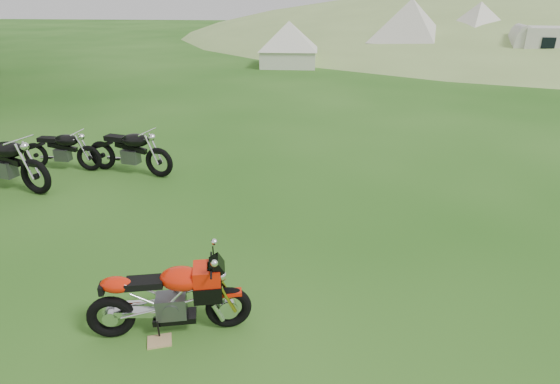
# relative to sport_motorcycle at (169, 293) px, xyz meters

# --- Properties ---
(ground) EXTENTS (120.00, 120.00, 0.00)m
(ground) POSITION_rel_sport_motorcycle_xyz_m (0.75, 1.51, -0.51)
(ground) COLOR #1C4F11
(ground) RESTS_ON ground
(sport_motorcycle) EXTENTS (1.76, 0.80, 1.02)m
(sport_motorcycle) POSITION_rel_sport_motorcycle_xyz_m (0.00, 0.00, 0.00)
(sport_motorcycle) COLOR red
(sport_motorcycle) RESTS_ON ground
(plywood_board) EXTENTS (0.31, 0.28, 0.02)m
(plywood_board) POSITION_rel_sport_motorcycle_xyz_m (-0.09, -0.20, -0.50)
(plywood_board) COLOR tan
(plywood_board) RESTS_ON ground
(vintage_moto_a) EXTENTS (2.20, 1.04, 1.13)m
(vintage_moto_a) POSITION_rel_sport_motorcycle_xyz_m (-4.44, 3.75, 0.05)
(vintage_moto_a) COLOR black
(vintage_moto_a) RESTS_ON ground
(vintage_moto_c) EXTENTS (1.99, 0.89, 1.02)m
(vintage_moto_c) POSITION_rel_sport_motorcycle_xyz_m (-2.38, 4.79, -0.00)
(vintage_moto_c) COLOR black
(vintage_moto_c) RESTS_ON ground
(vintage_moto_d) EXTENTS (1.75, 0.50, 0.91)m
(vintage_moto_d) POSITION_rel_sport_motorcycle_xyz_m (-3.92, 4.88, -0.06)
(vintage_moto_d) COLOR black
(vintage_moto_d) RESTS_ON ground
(tent_left) EXTENTS (2.77, 2.77, 2.35)m
(tent_left) POSITION_rel_sport_motorcycle_xyz_m (-0.28, 20.46, 0.67)
(tent_left) COLOR beige
(tent_left) RESTS_ON ground
(tent_mid) EXTENTS (4.49, 4.49, 2.97)m
(tent_mid) POSITION_rel_sport_motorcycle_xyz_m (5.99, 22.74, 0.97)
(tent_mid) COLOR beige
(tent_mid) RESTS_ON ground
(tent_right) EXTENTS (4.36, 4.36, 2.87)m
(tent_right) POSITION_rel_sport_motorcycle_xyz_m (9.72, 23.52, 0.92)
(tent_right) COLOR silver
(tent_right) RESTS_ON ground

